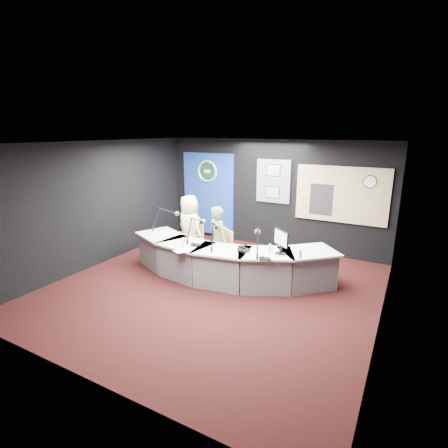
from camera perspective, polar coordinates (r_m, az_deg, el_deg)
The scene contains 33 objects.
ground at distance 7.01m, azimuth -1.74°, elevation -10.44°, with size 6.00×6.00×0.00m, color black.
ceiling at distance 6.32m, azimuth -1.94°, elevation 13.09°, with size 6.00×6.00×0.02m, color silver.
wall_back at distance 9.18m, azimuth 7.74°, elevation 4.81°, with size 6.00×0.02×2.80m, color black.
wall_front at distance 4.35m, azimuth -22.50°, elevation -8.03°, with size 6.00×0.02×2.80m, color black.
wall_left at distance 8.42m, azimuth -19.74°, elevation 3.12°, with size 0.02×6.00×2.80m, color black.
wall_right at distance 5.68m, azimuth 25.27°, elevation -2.99°, with size 0.02×6.00×2.80m, color black.
broadcast_desk at distance 7.32m, azimuth 0.09°, elevation -6.08°, with size 4.50×1.90×0.75m, color silver, non-canonical shape.
backdrop_panel at distance 10.00m, azimuth -2.58°, elevation 4.91°, with size 1.60×0.05×2.30m, color navy.
agency_seal at distance 9.87m, azimuth -2.75°, elevation 8.59°, with size 0.63×0.63×0.07m, color silver.
seal_center at distance 9.88m, azimuth -2.73°, elevation 8.59°, with size 0.48×0.48×0.01m, color #0E341B.
pinboard at distance 9.08m, azimuth 8.05°, elevation 6.92°, with size 0.90×0.04×1.10m, color slate.
framed_photo_upper at distance 9.01m, azimuth 8.04°, elevation 8.66°, with size 0.34×0.02×0.27m, color gray.
framed_photo_lower at distance 9.09m, azimuth 7.91°, elevation 5.16°, with size 0.34×0.02×0.27m, color gray.
booth_window_frame at distance 8.66m, azimuth 18.58°, elevation 4.55°, with size 2.12×0.06×1.32m, color tan.
booth_glow at distance 8.65m, azimuth 18.57°, elevation 4.54°, with size 2.00×0.02×1.20m, color beige.
equipment_rack at distance 8.75m, azimuth 15.57°, elevation 3.88°, with size 0.55×0.02×0.75m, color black.
wall_clock at distance 8.50m, azimuth 22.73°, elevation 6.37°, with size 0.28×0.28×0.01m, color white.
armchair_left at distance 8.37m, azimuth -5.57°, elevation -2.58°, with size 0.55×0.55×0.98m, color #BA7955, non-canonical shape.
armchair_right at distance 7.55m, azimuth -0.94°, elevation -4.80°, with size 0.50×0.50×0.90m, color #BA7955, non-canonical shape.
draped_jacket at distance 8.57m, azimuth -5.39°, elevation -1.22°, with size 0.50×0.10×0.70m, color slate.
person_man at distance 8.28m, azimuth -5.62°, elevation -0.65°, with size 0.76×0.50×1.56m, color #EEEBBE.
person_woman at distance 7.46m, azimuth -0.95°, elevation -2.66°, with size 0.54×0.36×1.49m, color #5D713B.
computer_monitor at distance 6.62m, azimuth 9.31°, elevation -2.25°, with size 0.41×0.02×0.28m, color black.
desk_phone at distance 6.79m, azimuth 3.21°, elevation -4.24°, with size 0.20×0.16×0.05m, color black.
headphones_near at distance 6.41m, azimuth 6.68°, elevation -5.59°, with size 0.21×0.21×0.04m, color black.
headphones_far at distance 7.13m, azimuth -4.65°, elevation -3.37°, with size 0.20×0.20×0.03m, color black.
paper_stack at distance 8.05m, azimuth -10.08°, elevation -1.49°, with size 0.22×0.32×0.00m, color white.
notepad at distance 6.86m, azimuth -6.82°, elevation -4.33°, with size 0.21×0.30×0.00m, color white.
boom_mic_a at distance 8.29m, azimuth -9.61°, elevation 1.15°, with size 0.41×0.67×0.60m, color black, non-canonical shape.
boom_mic_b at distance 7.38m, azimuth -4.67°, elevation -0.44°, with size 0.16×0.74×0.60m, color black, non-canonical shape.
boom_mic_c at distance 6.93m, azimuth -1.57°, elevation -1.42°, with size 0.33×0.70×0.60m, color black, non-canonical shape.
boom_mic_d at distance 6.60m, azimuth 5.48°, elevation -2.35°, with size 0.37×0.69×0.60m, color black, non-canonical shape.
water_bottles at distance 6.92m, azimuth -0.83°, elevation -3.26°, with size 3.22×0.51×0.18m, color silver, non-canonical shape.
Camera 1 is at (3.22, -5.44, 3.03)m, focal length 28.00 mm.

